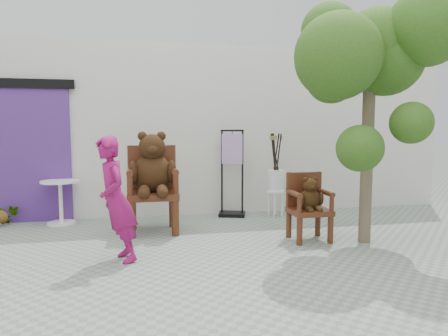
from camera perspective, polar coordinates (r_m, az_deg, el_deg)
name	(u,v)px	position (r m, az deg, el deg)	size (l,w,h in m)	color
ground_plane	(251,259)	(4.83, 3.88, -12.86)	(60.00, 60.00, 0.00)	gray
back_wall	(208,130)	(7.61, -2.25, 5.39)	(9.00, 1.00, 3.00)	silver
doorway	(32,151)	(7.22, -25.74, 2.17)	(1.40, 0.11, 2.33)	#4F287A
chair_big	(152,175)	(5.97, -10.18, -0.96)	(0.73, 0.79, 1.49)	#3D1B0D
chair_small	(308,201)	(5.62, 11.97, -4.62)	(0.53, 0.48, 0.92)	#3D1B0D
person	(116,200)	(4.72, -15.15, -4.40)	(0.53, 0.35, 1.45)	#921258
cafe_table	(61,197)	(6.93, -22.31, -3.84)	(0.60, 0.60, 0.70)	white
display_stand	(232,183)	(6.99, 1.17, -2.15)	(0.53, 0.47, 1.51)	black
stool_bucket	(276,180)	(7.03, 7.40, -1.67)	(0.32, 0.32, 1.46)	white
tree	(373,55)	(5.64, 20.47, 14.91)	(2.05, 1.89, 3.24)	#4E412F
potted_plant	(4,214)	(7.23, -28.94, -5.83)	(0.33, 0.28, 0.36)	#1E3E11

